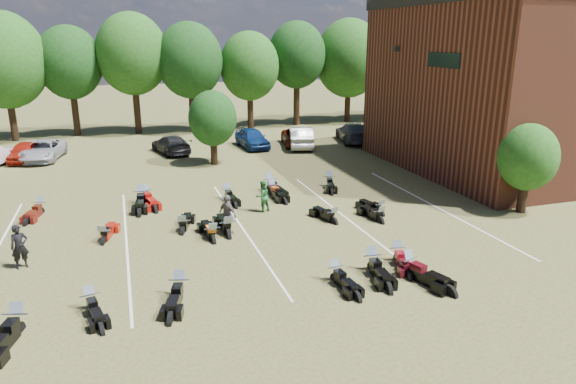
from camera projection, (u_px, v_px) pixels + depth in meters
name	position (u px, v px, depth m)	size (l,w,h in m)	color
ground	(331.00, 245.00, 21.13)	(160.00, 160.00, 0.00)	brown
car_0	(24.00, 152.00, 35.23)	(1.56, 3.88, 1.32)	maroon
car_2	(43.00, 150.00, 35.64)	(2.24, 4.85, 1.35)	#9A9BA2
car_3	(171.00, 144.00, 37.74)	(1.83, 4.49, 1.30)	black
car_4	(252.00, 138.00, 39.58)	(1.77, 4.41, 1.50)	navy
car_5	(301.00, 137.00, 39.66)	(1.70, 4.89, 1.61)	#9E9D99
car_6	(297.00, 138.00, 40.32)	(2.13, 4.62, 1.28)	#541404
car_7	(353.00, 132.00, 41.71)	(2.18, 5.37, 1.56)	#35353A
person_black	(19.00, 247.00, 18.86)	(0.61, 0.40, 1.68)	black
person_green	(262.00, 196.00, 25.01)	(0.76, 0.60, 1.57)	#27682E
person_grey	(228.00, 215.00, 22.15)	(1.03, 0.43, 1.76)	#5E5851
motorcycle_0	(19.00, 333.00, 14.86)	(0.75, 2.34, 1.31)	black
motorcycle_1	(91.00, 310.00, 16.12)	(0.64, 1.99, 1.11)	black
motorcycle_2	(180.00, 296.00, 16.98)	(0.70, 2.21, 1.23)	black
motorcycle_3	(335.00, 281.00, 18.04)	(0.64, 2.02, 1.13)	black
motorcycle_4	(372.00, 271.00, 18.83)	(0.73, 2.28, 1.27)	black
motorcycle_5	(409.00, 276.00, 18.42)	(0.77, 2.41, 1.34)	black
motorcycle_6	(397.00, 261.00, 19.64)	(0.65, 2.03, 1.13)	#4B0A13
motorcycle_7	(104.00, 243.00, 21.37)	(0.65, 2.05, 1.14)	maroon
motorcycle_8	(213.00, 242.00, 21.50)	(0.70, 2.21, 1.23)	black
motorcycle_9	(228.00, 237.00, 22.04)	(0.77, 2.42, 1.35)	black
motorcycle_10	(183.00, 233.00, 22.44)	(0.69, 2.16, 1.20)	black
motorcycle_11	(333.00, 223.00, 23.63)	(0.66, 2.09, 1.16)	black
motorcycle_12	(380.00, 215.00, 24.73)	(0.66, 2.06, 1.15)	black
motorcycle_13	(380.00, 223.00, 23.72)	(0.66, 2.09, 1.16)	black
motorcycle_14	(41.00, 214.00, 24.91)	(0.67, 2.10, 1.17)	#4E0E0B
motorcycle_15	(146.00, 202.00, 26.61)	(0.76, 2.38, 1.33)	maroon
motorcycle_16	(142.00, 204.00, 26.34)	(0.80, 2.50, 1.40)	black
motorcycle_17	(272.00, 195.00, 27.80)	(0.70, 2.20, 1.23)	black
motorcycle_18	(227.00, 199.00, 27.18)	(0.67, 2.11, 1.17)	black
motorcycle_19	(270.00, 191.00, 28.60)	(0.81, 2.53, 1.41)	black
motorcycle_20	(329.00, 186.00, 29.48)	(0.69, 2.17, 1.21)	black
tree_line	(195.00, 60.00, 45.38)	(56.00, 6.00, 9.79)	black
young_tree_near_building	(528.00, 157.00, 24.38)	(2.80, 2.80, 4.16)	black
young_tree_midfield	(213.00, 118.00, 33.74)	(3.20, 3.20, 4.70)	black
parking_lines	(243.00, 229.00, 22.97)	(20.10, 14.00, 0.01)	silver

